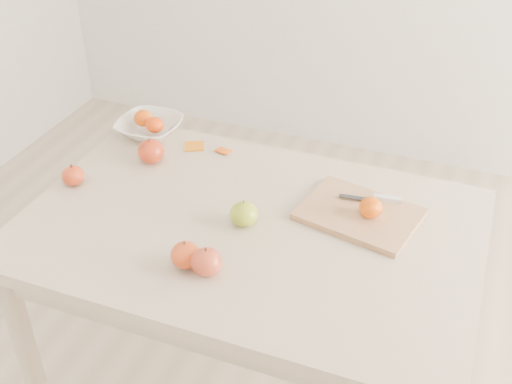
% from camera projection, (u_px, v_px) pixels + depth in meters
% --- Properties ---
extents(table, '(1.20, 0.80, 0.75)m').
position_uv_depth(table, '(249.00, 252.00, 1.75)').
color(table, beige).
rests_on(table, ground).
extents(cutting_board, '(0.34, 0.28, 0.02)m').
position_uv_depth(cutting_board, '(359.00, 214.00, 1.72)').
color(cutting_board, '#AD7E56').
rests_on(cutting_board, table).
extents(board_tangerine, '(0.06, 0.06, 0.05)m').
position_uv_depth(board_tangerine, '(371.00, 207.00, 1.68)').
color(board_tangerine, '#D65B07').
rests_on(board_tangerine, cutting_board).
extents(fruit_bowl, '(0.20, 0.20, 0.05)m').
position_uv_depth(fruit_bowl, '(149.00, 127.00, 2.08)').
color(fruit_bowl, white).
rests_on(fruit_bowl, table).
extents(bowl_tangerine_near, '(0.06, 0.06, 0.05)m').
position_uv_depth(bowl_tangerine_near, '(143.00, 118.00, 2.08)').
color(bowl_tangerine_near, '#E75208').
rests_on(bowl_tangerine_near, fruit_bowl).
extents(bowl_tangerine_far, '(0.06, 0.06, 0.05)m').
position_uv_depth(bowl_tangerine_far, '(155.00, 125.00, 2.04)').
color(bowl_tangerine_far, '#E94408').
rests_on(bowl_tangerine_far, fruit_bowl).
extents(orange_peel_a, '(0.07, 0.07, 0.01)m').
position_uv_depth(orange_peel_a, '(194.00, 147.00, 2.02)').
color(orange_peel_a, '#CD6C0E').
rests_on(orange_peel_a, table).
extents(orange_peel_b, '(0.05, 0.04, 0.01)m').
position_uv_depth(orange_peel_b, '(224.00, 151.00, 2.00)').
color(orange_peel_b, '#DE570F').
rests_on(orange_peel_b, table).
extents(paring_knife, '(0.17, 0.05, 0.01)m').
position_uv_depth(paring_knife, '(383.00, 199.00, 1.75)').
color(paring_knife, white).
rests_on(paring_knife, cutting_board).
extents(apple_green, '(0.08, 0.08, 0.07)m').
position_uv_depth(apple_green, '(244.00, 214.00, 1.68)').
color(apple_green, '#719F15').
rests_on(apple_green, table).
extents(apple_red_a, '(0.08, 0.08, 0.07)m').
position_uv_depth(apple_red_a, '(151.00, 151.00, 1.93)').
color(apple_red_a, '#8A0805').
rests_on(apple_red_a, table).
extents(apple_red_e, '(0.07, 0.07, 0.07)m').
position_uv_depth(apple_red_e, '(185.00, 255.00, 1.54)').
color(apple_red_e, maroon).
rests_on(apple_red_e, table).
extents(apple_red_c, '(0.08, 0.08, 0.07)m').
position_uv_depth(apple_red_c, '(206.00, 262.00, 1.52)').
color(apple_red_c, maroon).
rests_on(apple_red_c, table).
extents(apple_red_d, '(0.06, 0.06, 0.06)m').
position_uv_depth(apple_red_d, '(73.00, 176.00, 1.83)').
color(apple_red_d, '#99090E').
rests_on(apple_red_d, table).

